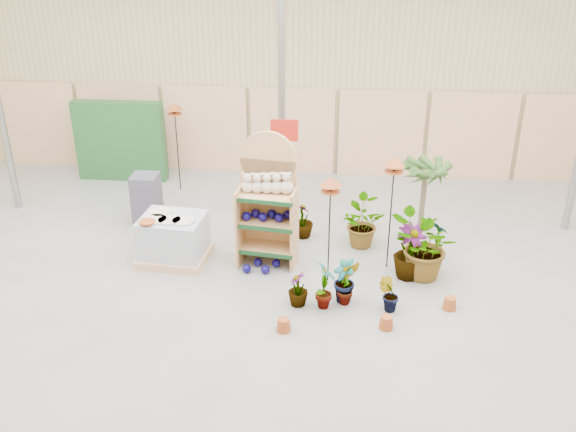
{
  "coord_description": "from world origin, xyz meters",
  "views": [
    {
      "loc": [
        1.16,
        -8.01,
        5.62
      ],
      "look_at": [
        0.3,
        1.5,
        1.0
      ],
      "focal_mm": 40.0,
      "sensor_mm": 36.0,
      "label": 1
    }
  ],
  "objects": [
    {
      "name": "potted_plant_8",
      "position": [
        1.27,
        0.51,
        0.39
      ],
      "size": [
        0.44,
        0.49,
        0.78
      ],
      "primitive_type": "imported",
      "rotation": [
        0.0,
        0.0,
        5.18
      ],
      "color": "#2F531F",
      "rests_on": "ground"
    },
    {
      "name": "offer_sign",
      "position": [
        0.1,
        2.98,
        1.57
      ],
      "size": [
        0.5,
        0.08,
        2.2
      ],
      "color": "gray",
      "rests_on": "ground"
    },
    {
      "name": "bird_table_back",
      "position": [
        -2.37,
        4.71,
        1.81
      ],
      "size": [
        0.34,
        0.34,
        1.95
      ],
      "color": "black",
      "rests_on": "ground"
    },
    {
      "name": "room",
      "position": [
        0.0,
        0.91,
        2.21
      ],
      "size": [
        15.2,
        12.1,
        4.7
      ],
      "color": "gray",
      "rests_on": "ground"
    },
    {
      "name": "potted_plant_3",
      "position": [
        2.33,
        1.41,
        0.48
      ],
      "size": [
        0.75,
        0.75,
        0.95
      ],
      "primitive_type": "imported",
      "rotation": [
        0.0,
        0.0,
        0.66
      ],
      "color": "#2F531F",
      "rests_on": "ground"
    },
    {
      "name": "gazing_balls_shelf",
      "position": [
        -0.07,
        1.67,
        0.91
      ],
      "size": [
        0.85,
        0.29,
        0.16
      ],
      "color": "#0C0755",
      "rests_on": "display_shelf"
    },
    {
      "name": "palm",
      "position": [
        2.65,
        2.82,
        1.4
      ],
      "size": [
        0.7,
        0.7,
        1.65
      ],
      "color": "brown",
      "rests_on": "ground"
    },
    {
      "name": "potted_plant_10",
      "position": [
        2.55,
        1.38,
        0.58
      ],
      "size": [
        1.39,
        1.39,
        1.17
      ],
      "primitive_type": "imported",
      "rotation": [
        0.0,
        0.0,
        3.92
      ],
      "color": "#2F531F",
      "rests_on": "ground"
    },
    {
      "name": "gazing_balls_floor",
      "position": [
        -0.15,
        1.41,
        0.07
      ],
      "size": [
        0.63,
        0.39,
        0.15
      ],
      "color": "#0C0755",
      "rests_on": "ground"
    },
    {
      "name": "potted_plant_4",
      "position": [
        2.88,
        2.14,
        0.36
      ],
      "size": [
        0.44,
        0.45,
        0.72
      ],
      "primitive_type": "imported",
      "rotation": [
        0.0,
        0.0,
        2.32
      ],
      "color": "#2F531F",
      "rests_on": "ground"
    },
    {
      "name": "teddy_bears",
      "position": [
        -0.03,
        1.69,
        1.47
      ],
      "size": [
        0.87,
        0.24,
        0.38
      ],
      "color": "beige",
      "rests_on": "display_shelf"
    },
    {
      "name": "potted_plant_1",
      "position": [
        1.3,
        0.57,
        0.37
      ],
      "size": [
        0.48,
        0.42,
        0.74
      ],
      "primitive_type": "imported",
      "rotation": [
        0.0,
        0.0,
        0.26
      ],
      "color": "#2F531F",
      "rests_on": "ground"
    },
    {
      "name": "bird_table_right",
      "position": [
        2.0,
        1.7,
        1.87
      ],
      "size": [
        0.34,
        0.34,
        2.02
      ],
      "color": "black",
      "rests_on": "ground"
    },
    {
      "name": "charcoal_planters",
      "position": [
        -2.6,
        3.03,
        0.5
      ],
      "size": [
        0.5,
        0.5,
        1.0
      ],
      "color": "#35343D",
      "rests_on": "ground"
    },
    {
      "name": "bird_table_front",
      "position": [
        0.99,
        1.17,
        1.72
      ],
      "size": [
        0.34,
        0.34,
        1.86
      ],
      "color": "black",
      "rests_on": "ground"
    },
    {
      "name": "potted_plant_0",
      "position": [
        0.96,
        0.35,
        0.42
      ],
      "size": [
        0.38,
        0.49,
        0.84
      ],
      "primitive_type": "imported",
      "rotation": [
        0.0,
        0.0,
        1.77
      ],
      "color": "#2F531F",
      "rests_on": "ground"
    },
    {
      "name": "pallet_stack",
      "position": [
        -1.71,
        1.62,
        0.41
      ],
      "size": [
        1.25,
        1.07,
        0.86
      ],
      "rotation": [
        0.0,
        0.0,
        -0.1
      ],
      "color": "tan",
      "rests_on": "ground"
    },
    {
      "name": "potted_plant_9",
      "position": [
        1.95,
        0.37,
        0.28
      ],
      "size": [
        0.32,
        0.26,
        0.57
      ],
      "primitive_type": "imported",
      "rotation": [
        0.0,
        0.0,
        3.1
      ],
      "color": "#2F531F",
      "rests_on": "ground"
    },
    {
      "name": "potted_plant_7",
      "position": [
        0.55,
        0.41,
        0.29
      ],
      "size": [
        0.36,
        0.36,
        0.57
      ],
      "primitive_type": "imported",
      "rotation": [
        0.0,
        0.0,
        4.58
      ],
      "color": "#2F531F",
      "rests_on": "ground"
    },
    {
      "name": "trellis_stock",
      "position": [
        -3.8,
        5.2,
        0.9
      ],
      "size": [
        2.0,
        0.3,
        1.8
      ],
      "primitive_type": "cube",
      "color": "#1F5226",
      "rests_on": "ground"
    },
    {
      "name": "potted_plant_6",
      "position": [
        1.52,
        2.46,
        0.45
      ],
      "size": [
        1.05,
        1.07,
        0.9
      ],
      "primitive_type": "imported",
      "rotation": [
        0.0,
        0.0,
        2.22
      ],
      "color": "#2F531F",
      "rests_on": "ground"
    },
    {
      "name": "display_shelf",
      "position": [
        -0.07,
        1.8,
        1.06
      ],
      "size": [
        1.05,
        0.74,
        2.33
      ],
      "rotation": [
        0.0,
        0.0,
        -0.13
      ],
      "color": "tan",
      "rests_on": "ground"
    },
    {
      "name": "potted_plant_11",
      "position": [
        0.47,
        2.7,
        0.34
      ],
      "size": [
        0.54,
        0.54,
        0.69
      ],
      "primitive_type": "imported",
      "rotation": [
        0.0,
        0.0,
        2.46
      ],
      "color": "#2F531F",
      "rests_on": "ground"
    }
  ]
}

